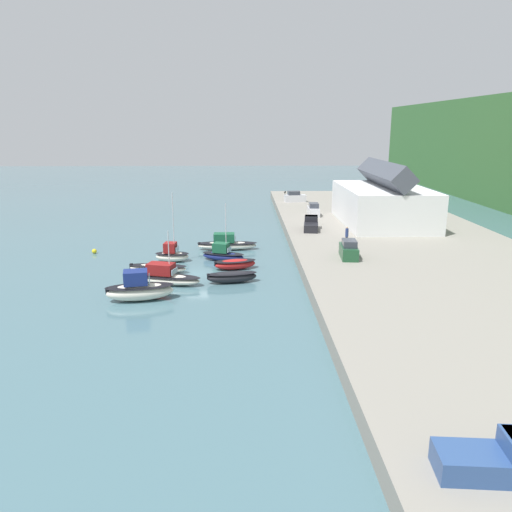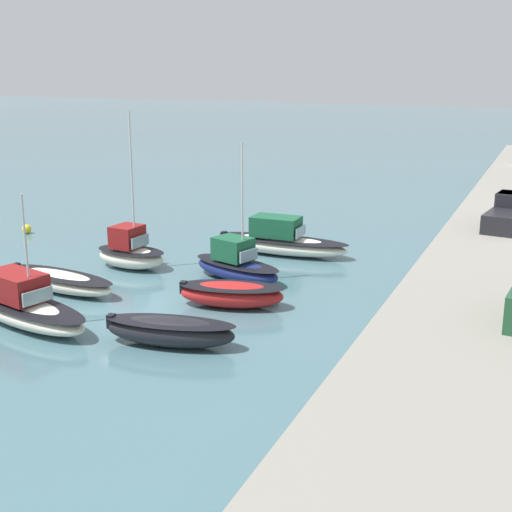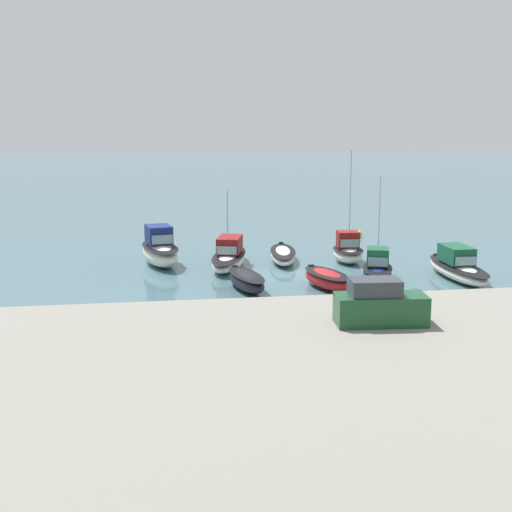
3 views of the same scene
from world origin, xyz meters
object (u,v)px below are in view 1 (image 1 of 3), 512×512
object	(u,v)px
person_on_quay	(347,235)
pickup_truck_0	(311,224)
moored_boat_1	(223,254)
mooring_buoy_0	(94,251)
moored_boat_3	(232,277)
parked_car_3	(295,197)
moored_boat_5	(158,268)
pickup_truck_1	(502,458)
parked_car_1	(313,210)
moored_boat_4	(172,254)
parked_car_0	(349,250)
dog_on_quay	(285,192)
moored_boat_0	(227,244)
moored_boat_7	(139,289)
moored_boat_6	(164,277)
moored_boat_2	(235,264)

from	to	relation	value
person_on_quay	pickup_truck_0	bearing A→B (deg)	-158.30
moored_boat_1	mooring_buoy_0	xyz separation A→B (m)	(-3.83, -16.94, -0.49)
moored_boat_3	parked_car_3	world-z (taller)	parked_car_3
moored_boat_5	pickup_truck_1	distance (m)	42.02
parked_car_1	moored_boat_5	bearing A→B (deg)	-125.28
moored_boat_5	pickup_truck_0	size ratio (longest dim) A/B	1.40
moored_boat_4	parked_car_1	world-z (taller)	moored_boat_4
parked_car_0	parked_car_1	world-z (taller)	same
parked_car_0	parked_car_3	world-z (taller)	same
dog_on_quay	moored_boat_5	bearing A→B (deg)	-81.67
moored_boat_0	dog_on_quay	world-z (taller)	moored_boat_0
moored_boat_3	parked_car_0	size ratio (longest dim) A/B	1.30
pickup_truck_1	moored_boat_3	bearing A→B (deg)	-154.03
moored_boat_4	dog_on_quay	size ratio (longest dim) A/B	9.93
moored_boat_0	parked_car_3	xyz separation A→B (m)	(-33.70, 12.56, 1.60)
moored_boat_1	moored_boat_4	world-z (taller)	moored_boat_4
moored_boat_3	pickup_truck_0	size ratio (longest dim) A/B	1.13
moored_boat_7	moored_boat_4	bearing A→B (deg)	164.66
moored_boat_3	pickup_truck_1	size ratio (longest dim) A/B	1.15
moored_boat_1	parked_car_3	bearing A→B (deg)	179.31
pickup_truck_1	mooring_buoy_0	xyz separation A→B (m)	(-45.40, -30.62, -1.99)
moored_boat_6	dog_on_quay	distance (m)	62.86
moored_boat_7	mooring_buoy_0	distance (m)	20.67
moored_boat_4	moored_boat_0	bearing A→B (deg)	137.24
moored_boat_2	parked_car_3	xyz separation A→B (m)	(-43.26, 11.27, 1.78)
moored_boat_7	parked_car_1	size ratio (longest dim) A/B	1.59
mooring_buoy_0	dog_on_quay	bearing A→B (deg)	148.60
parked_car_0	moored_boat_4	bearing A→B (deg)	172.43
parked_car_1	moored_boat_3	bearing A→B (deg)	-110.07
moored_boat_1	pickup_truck_1	world-z (taller)	moored_boat_1
parked_car_1	parked_car_3	world-z (taller)	same
moored_boat_5	parked_car_1	bearing A→B (deg)	151.03
moored_boat_1	dog_on_quay	bearing A→B (deg)	-175.67
moored_boat_1	parked_car_1	bearing A→B (deg)	165.80
person_on_quay	mooring_buoy_0	size ratio (longest dim) A/B	3.49
moored_boat_4	dog_on_quay	world-z (taller)	moored_boat_4
moored_boat_4	parked_car_3	xyz separation A→B (m)	(-39.61, 19.07, 1.53)
parked_car_3	pickup_truck_1	world-z (taller)	parked_car_3
moored_boat_0	parked_car_1	world-z (taller)	parked_car_1
moored_boat_3	dog_on_quay	world-z (taller)	dog_on_quay
moored_boat_0	parked_car_0	bearing A→B (deg)	53.62
moored_boat_5	person_on_quay	size ratio (longest dim) A/B	3.23
parked_car_1	person_on_quay	distance (m)	20.68
moored_boat_3	moored_boat_6	distance (m)	7.13
moored_boat_4	moored_boat_6	xyz separation A→B (m)	(9.16, 0.45, -0.07)
person_on_quay	parked_car_0	bearing A→B (deg)	-9.67
moored_boat_3	moored_boat_5	world-z (taller)	moored_boat_3
moored_boat_1	parked_car_3	size ratio (longest dim) A/B	1.63
moored_boat_0	parked_car_0	world-z (taller)	parked_car_0
moored_boat_1	moored_boat_4	bearing A→B (deg)	-70.04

